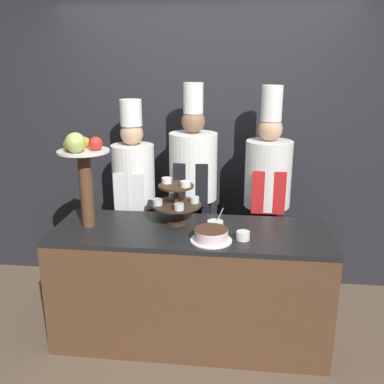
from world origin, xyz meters
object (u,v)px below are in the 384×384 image
Objects in this scene: fruit_pedestal at (83,165)px; chef_center_left at (193,188)px; chef_left at (134,192)px; chef_center_right at (267,192)px; cup_white at (243,236)px; tiered_stand at (176,200)px; serving_bowl_far at (215,224)px; cake_round at (211,235)px.

chef_center_left reaches higher than fruit_pedestal.
chef_left is 0.94× the size of chef_center_right.
cup_white is 0.05× the size of chef_center_right.
chef_center_left is (0.51, -0.00, 0.05)m from chef_left.
tiered_stand is 0.33m from serving_bowl_far.
tiered_stand is 4.08× the size of cup_white.
chef_center_right is at bearing 25.56° from fruit_pedestal.
cup_white is (1.12, -0.11, -0.43)m from fruit_pedestal.
cup_white is (0.49, -0.26, -0.15)m from tiered_stand.
cup_white is 0.60× the size of serving_bowl_far.
chef_left reaches higher than cake_round.
cake_round is at bearing -92.70° from serving_bowl_far.
cake_round is 0.16× the size of chef_left.
cup_white is 0.85m from chef_center_left.
chef_center_right is at bearing 62.80° from cake_round.
fruit_pedestal is 0.37× the size of chef_center_left.
cake_round is 0.25m from serving_bowl_far.
chef_left is 0.51m from chef_center_left.
chef_left is 0.93× the size of chef_center_left.
tiered_stand is at bearing 132.67° from cake_round.
fruit_pedestal reaches higher than tiered_stand.
tiered_stand is 2.45× the size of serving_bowl_far.
serving_bowl_far is 0.67m from chef_center_right.
fruit_pedestal is 0.38× the size of chef_center_right.
cup_white is at bearing -45.79° from serving_bowl_far.
chef_center_left is (0.07, 0.48, -0.04)m from tiered_stand.
chef_center_left reaches higher than chef_center_right.
cup_white is at bearing -27.78° from tiered_stand.
tiered_stand is at bearing 169.54° from serving_bowl_far.
serving_bowl_far is 0.09× the size of chef_left.
chef_center_left is at bearing 41.91° from fruit_pedestal.
chef_left is (-0.73, 0.53, 0.05)m from serving_bowl_far.
fruit_pedestal is 2.49× the size of cake_round.
serving_bowl_far is 0.90m from chef_left.
cake_round is 0.15× the size of chef_center_left.
cup_white is at bearing 12.08° from cake_round.
cup_white is at bearing -38.48° from chef_left.
chef_center_left is (0.70, 0.63, -0.33)m from fruit_pedestal.
fruit_pedestal is (-0.63, -0.15, 0.28)m from tiered_stand.
cake_round is at bearing -75.03° from chef_center_left.
tiered_stand reaches higher than cup_white.
chef_center_right is (0.61, 0.00, -0.02)m from chef_center_left.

